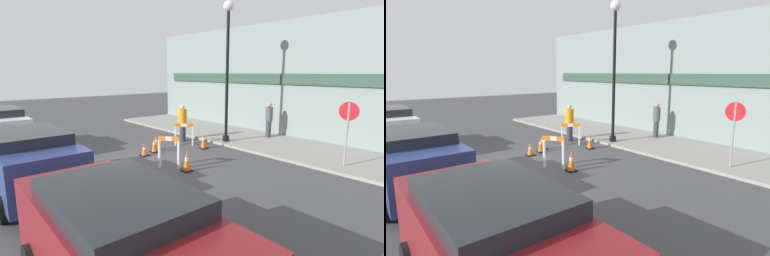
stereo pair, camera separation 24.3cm
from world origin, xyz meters
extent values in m
plane|color=#424244|center=(0.00, 0.00, 0.00)|extent=(60.00, 60.00, 0.00)
cube|color=gray|center=(0.00, 6.26, 0.05)|extent=(18.00, 3.52, 0.10)
cube|color=gray|center=(0.00, 8.10, 2.75)|extent=(18.00, 0.12, 5.50)
cube|color=#2D4738|center=(0.00, 7.99, 2.80)|extent=(16.20, 0.10, 0.50)
cylinder|color=black|center=(-0.27, 4.93, 0.22)|extent=(0.29, 0.29, 0.24)
cylinder|color=black|center=(-0.27, 4.93, 2.86)|extent=(0.13, 0.13, 5.51)
sphere|color=silver|center=(-0.27, 4.93, 5.79)|extent=(0.44, 0.44, 0.44)
cylinder|color=gray|center=(4.69, 5.27, 1.14)|extent=(0.06, 0.06, 2.07)
cylinder|color=red|center=(4.69, 5.27, 1.90)|extent=(0.60, 0.10, 0.60)
cube|color=white|center=(0.66, 0.76, 0.46)|extent=(0.13, 0.14, 0.92)
cube|color=white|center=(1.19, 1.15, 0.46)|extent=(0.13, 0.14, 0.92)
cube|color=orange|center=(0.93, 0.96, 0.99)|extent=(0.59, 0.44, 0.15)
cube|color=white|center=(0.93, 0.96, 0.99)|extent=(0.19, 0.15, 0.14)
cube|color=white|center=(-0.95, 3.56, 0.41)|extent=(0.14, 0.13, 0.81)
cube|color=white|center=(-1.43, 3.00, 0.41)|extent=(0.14, 0.13, 0.81)
cube|color=orange|center=(-1.19, 3.28, 0.89)|extent=(0.53, 0.63, 0.15)
cube|color=white|center=(-1.19, 3.28, 0.89)|extent=(0.18, 0.20, 0.14)
cube|color=black|center=(-1.36, 1.97, 0.02)|extent=(0.30, 0.30, 0.04)
cone|color=orange|center=(-1.36, 1.97, 0.33)|extent=(0.23, 0.23, 0.57)
cylinder|color=white|center=(-1.36, 1.97, 0.35)|extent=(0.13, 0.13, 0.08)
cube|color=black|center=(-0.25, 3.56, 0.02)|extent=(0.30, 0.30, 0.04)
cone|color=orange|center=(-0.25, 3.56, 0.37)|extent=(0.22, 0.22, 0.66)
cylinder|color=white|center=(-0.25, 3.56, 0.40)|extent=(0.13, 0.13, 0.09)
cube|color=black|center=(-0.88, 1.11, 0.02)|extent=(0.30, 0.30, 0.04)
cone|color=orange|center=(-0.88, 1.11, 0.26)|extent=(0.23, 0.23, 0.45)
cylinder|color=white|center=(-0.88, 1.11, 0.29)|extent=(0.13, 0.13, 0.06)
cube|color=black|center=(-1.07, 1.69, 0.02)|extent=(0.30, 0.30, 0.04)
cone|color=orange|center=(-1.07, 1.69, 0.33)|extent=(0.23, 0.23, 0.58)
cylinder|color=white|center=(-1.07, 1.69, 0.36)|extent=(0.13, 0.13, 0.08)
cube|color=black|center=(1.56, 1.19, 0.02)|extent=(0.30, 0.30, 0.04)
cone|color=orange|center=(1.56, 1.19, 0.37)|extent=(0.23, 0.23, 0.67)
cylinder|color=white|center=(1.56, 1.19, 0.41)|extent=(0.13, 0.13, 0.09)
cylinder|color=#33333D|center=(-1.91, 3.79, 0.40)|extent=(0.39, 0.39, 0.80)
cylinder|color=orange|center=(-1.91, 3.79, 1.14)|extent=(0.55, 0.55, 0.67)
sphere|color=#DBAD89|center=(-1.91, 3.79, 1.57)|extent=(0.28, 0.28, 0.20)
cylinder|color=#33333D|center=(0.42, 7.08, 0.49)|extent=(0.26, 0.26, 0.77)
cylinder|color=#4C4C51|center=(0.42, 7.08, 1.20)|extent=(0.36, 0.36, 0.64)
sphere|color=tan|center=(0.42, 7.08, 1.63)|extent=(0.23, 0.23, 0.22)
cylinder|color=black|center=(-3.66, -2.14, 0.30)|extent=(0.60, 0.18, 0.60)
cylinder|color=black|center=(-6.10, -2.14, 0.30)|extent=(0.60, 0.18, 0.60)
cube|color=navy|center=(0.39, -2.98, 0.86)|extent=(4.03, 1.71, 1.12)
cube|color=#1E2328|center=(0.39, -2.98, 1.42)|extent=(2.22, 1.58, 0.51)
cylinder|color=black|center=(1.64, -2.13, 0.30)|extent=(0.60, 0.18, 0.60)
cylinder|color=black|center=(1.64, -3.84, 0.30)|extent=(0.60, 0.18, 0.60)
cylinder|color=black|center=(-0.86, -2.13, 0.30)|extent=(0.60, 0.18, 0.60)
cube|color=maroon|center=(5.27, -2.98, 0.85)|extent=(4.05, 1.66, 1.11)
cube|color=#1E2328|center=(5.27, -2.98, 1.41)|extent=(2.23, 1.53, 0.51)
cylinder|color=black|center=(4.02, -2.16, 0.30)|extent=(0.60, 0.18, 0.60)
camera|label=1|loc=(8.64, -4.59, 3.11)|focal=28.00mm
camera|label=2|loc=(8.79, -4.40, 3.11)|focal=28.00mm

